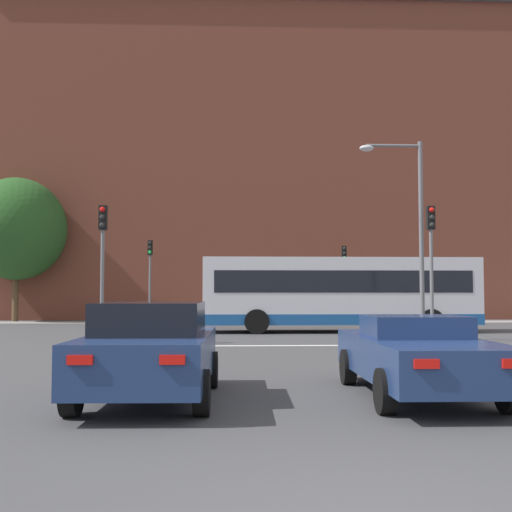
# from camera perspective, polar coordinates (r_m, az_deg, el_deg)

# --- Properties ---
(stop_line_strip) EXTENTS (8.48, 0.30, 0.01)m
(stop_line_strip) POSITION_cam_1_polar(r_m,az_deg,el_deg) (20.35, 0.72, -7.97)
(stop_line_strip) COLOR silver
(stop_line_strip) RESTS_ON ground_plane
(far_pavement) EXTENTS (69.42, 2.50, 0.01)m
(far_pavement) POSITION_cam_1_polar(r_m,az_deg,el_deg) (35.98, -0.69, -5.89)
(far_pavement) COLOR gray
(far_pavement) RESTS_ON ground_plane
(brick_civic_building) EXTENTS (34.69, 14.07, 27.70)m
(brick_civic_building) POSITION_cam_1_polar(r_m,az_deg,el_deg) (46.43, 0.30, 8.24)
(brick_civic_building) COLOR brown
(brick_civic_building) RESTS_ON ground_plane
(car_saloon_left) EXTENTS (2.06, 4.30, 1.53)m
(car_saloon_left) POSITION_cam_1_polar(r_m,az_deg,el_deg) (10.28, -9.33, -8.27)
(car_saloon_left) COLOR navy
(car_saloon_left) RESTS_ON ground_plane
(car_roadster_right) EXTENTS (1.99, 4.72, 1.31)m
(car_roadster_right) POSITION_cam_1_polar(r_m,az_deg,el_deg) (10.83, 14.12, -8.51)
(car_roadster_right) COLOR navy
(car_roadster_right) RESTS_ON ground_plane
(bus_crossing_lead) EXTENTS (11.47, 2.73, 3.11)m
(bus_crossing_lead) POSITION_cam_1_polar(r_m,az_deg,el_deg) (27.39, 7.40, -3.22)
(bus_crossing_lead) COLOR silver
(bus_crossing_lead) RESTS_ON ground_plane
(traffic_light_far_right) EXTENTS (0.26, 0.31, 4.22)m
(traffic_light_far_right) POSITION_cam_1_polar(r_m,az_deg,el_deg) (35.66, 7.85, -1.33)
(traffic_light_far_right) COLOR slate
(traffic_light_far_right) RESTS_ON ground_plane
(traffic_light_near_left) EXTENTS (0.26, 0.31, 4.50)m
(traffic_light_near_left) POSITION_cam_1_polar(r_m,az_deg,el_deg) (21.30, -13.49, 0.41)
(traffic_light_near_left) COLOR slate
(traffic_light_near_left) RESTS_ON ground_plane
(traffic_light_far_left) EXTENTS (0.26, 0.31, 4.50)m
(traffic_light_far_left) POSITION_cam_1_polar(r_m,az_deg,el_deg) (35.38, -9.41, -1.03)
(traffic_light_far_left) COLOR slate
(traffic_light_far_left) RESTS_ON ground_plane
(traffic_light_near_right) EXTENTS (0.26, 0.31, 4.60)m
(traffic_light_near_right) POSITION_cam_1_polar(r_m,az_deg,el_deg) (22.41, 15.32, 0.42)
(traffic_light_near_right) COLOR slate
(traffic_light_near_right) RESTS_ON ground_plane
(street_lamp_junction) EXTENTS (2.24, 0.36, 6.99)m
(street_lamp_junction) POSITION_cam_1_polar(r_m,az_deg,el_deg) (23.13, 13.53, 3.35)
(street_lamp_junction) COLOR slate
(street_lamp_junction) RESTS_ON ground_plane
(pedestrian_waiting) EXTENTS (0.32, 0.45, 1.85)m
(pedestrian_waiting) POSITION_cam_1_polar(r_m,az_deg,el_deg) (36.11, 5.22, -4.13)
(pedestrian_waiting) COLOR black
(pedestrian_waiting) RESTS_ON ground_plane
(tree_by_building) EXTENTS (5.62, 5.62, 8.28)m
(tree_by_building) POSITION_cam_1_polar(r_m,az_deg,el_deg) (39.46, -20.49, 2.27)
(tree_by_building) COLOR #4C3823
(tree_by_building) RESTS_ON ground_plane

